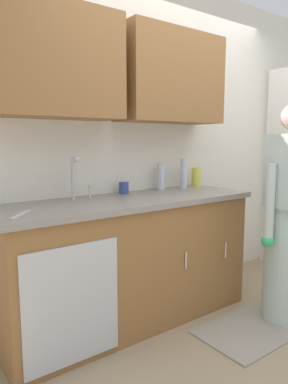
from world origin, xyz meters
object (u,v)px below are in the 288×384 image
at_px(sink, 88,205).
at_px(bottle_dish_liquid, 161,177).
at_px(bottle_soap, 196,177).
at_px(cup_by_sink, 124,188).
at_px(bottle_water_tall, 184,174).
at_px(knife_on_counter, 21,214).

distance_m(sink, bottle_dish_liquid, 0.83).
height_order(bottle_soap, bottle_dish_liquid, bottle_dish_liquid).
relative_size(bottle_dish_liquid, cup_by_sink, 2.43).
bearing_deg(bottle_soap, sink, -170.99).
bearing_deg(bottle_water_tall, knife_on_counter, -168.85).
relative_size(bottle_soap, knife_on_counter, 0.72).
bearing_deg(cup_by_sink, bottle_water_tall, -3.95).
height_order(sink, knife_on_counter, sink).
relative_size(bottle_water_tall, bottle_dish_liquid, 1.17).
height_order(sink, bottle_water_tall, sink).
bearing_deg(cup_by_sink, sink, -154.34).
xyz_separation_m(bottle_water_tall, bottle_dish_liquid, (-0.22, 0.04, -0.02)).
height_order(bottle_soap, knife_on_counter, bottle_soap).
distance_m(bottle_water_tall, cup_by_sink, 0.61).
distance_m(bottle_soap, cup_by_sink, 0.78).
height_order(sink, cup_by_sink, sink).
relative_size(sink, cup_by_sink, 5.50).
bearing_deg(knife_on_counter, sink, 145.68).
distance_m(bottle_water_tall, bottle_dish_liquid, 0.23).
relative_size(bottle_soap, cup_by_sink, 1.91).
distance_m(bottle_soap, knife_on_counter, 1.73).
distance_m(sink, bottle_soap, 1.22).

